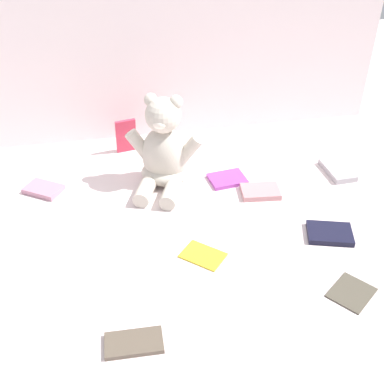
{
  "coord_description": "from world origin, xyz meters",
  "views": [
    {
      "loc": [
        -0.22,
        -1.16,
        0.87
      ],
      "look_at": [
        -0.02,
        -0.1,
        0.1
      ],
      "focal_mm": 45.83,
      "sensor_mm": 36.0,
      "label": 1
    }
  ],
  "objects_px": {
    "book_case_6": "(330,233)",
    "book_case_8": "(227,179)",
    "book_case_0": "(352,292)",
    "book_case_4": "(134,343)",
    "teddy_bear": "(164,153)",
    "book_case_5": "(43,189)",
    "book_case_3": "(338,170)",
    "book_case_1": "(126,136)",
    "book_case_2": "(260,192)",
    "book_case_7": "(203,255)"
  },
  "relations": [
    {
      "from": "book_case_6",
      "to": "book_case_8",
      "type": "distance_m",
      "value": 0.37
    },
    {
      "from": "book_case_0",
      "to": "book_case_4",
      "type": "xyz_separation_m",
      "value": [
        -0.52,
        -0.05,
        0.0
      ]
    },
    {
      "from": "teddy_bear",
      "to": "book_case_0",
      "type": "relative_size",
      "value": 2.83
    },
    {
      "from": "book_case_5",
      "to": "book_case_6",
      "type": "bearing_deg",
      "value": 97.89
    },
    {
      "from": "book_case_3",
      "to": "book_case_4",
      "type": "xyz_separation_m",
      "value": [
        -0.71,
        -0.54,
        -0.0
      ]
    },
    {
      "from": "book_case_0",
      "to": "book_case_1",
      "type": "xyz_separation_m",
      "value": [
        -0.47,
        0.76,
        0.06
      ]
    },
    {
      "from": "book_case_6",
      "to": "teddy_bear",
      "type": "bearing_deg",
      "value": 66.49
    },
    {
      "from": "book_case_1",
      "to": "book_case_5",
      "type": "xyz_separation_m",
      "value": [
        -0.27,
        -0.19,
        -0.05
      ]
    },
    {
      "from": "book_case_2",
      "to": "book_case_6",
      "type": "bearing_deg",
      "value": -144.33
    },
    {
      "from": "book_case_1",
      "to": "book_case_8",
      "type": "xyz_separation_m",
      "value": [
        0.3,
        -0.24,
        -0.05
      ]
    },
    {
      "from": "teddy_bear",
      "to": "book_case_6",
      "type": "xyz_separation_m",
      "value": [
        0.4,
        -0.34,
        -0.1
      ]
    },
    {
      "from": "book_case_0",
      "to": "book_case_1",
      "type": "bearing_deg",
      "value": 173.62
    },
    {
      "from": "book_case_0",
      "to": "book_case_7",
      "type": "xyz_separation_m",
      "value": [
        -0.32,
        0.19,
        0.0
      ]
    },
    {
      "from": "book_case_2",
      "to": "book_case_8",
      "type": "xyz_separation_m",
      "value": [
        -0.08,
        0.09,
        -0.0
      ]
    },
    {
      "from": "book_case_6",
      "to": "book_case_7",
      "type": "distance_m",
      "value": 0.35
    },
    {
      "from": "teddy_bear",
      "to": "book_case_4",
      "type": "xyz_separation_m",
      "value": [
        -0.15,
        -0.59,
        -0.1
      ]
    },
    {
      "from": "book_case_3",
      "to": "book_case_7",
      "type": "bearing_deg",
      "value": 28.37
    },
    {
      "from": "teddy_bear",
      "to": "book_case_5",
      "type": "relative_size",
      "value": 2.68
    },
    {
      "from": "book_case_4",
      "to": "book_case_6",
      "type": "height_order",
      "value": "book_case_6"
    },
    {
      "from": "book_case_6",
      "to": "book_case_3",
      "type": "bearing_deg",
      "value": -11.43
    },
    {
      "from": "teddy_bear",
      "to": "book_case_1",
      "type": "relative_size",
      "value": 2.38
    },
    {
      "from": "book_case_4",
      "to": "book_case_5",
      "type": "distance_m",
      "value": 0.65
    },
    {
      "from": "book_case_0",
      "to": "book_case_4",
      "type": "bearing_deg",
      "value": -122.58
    },
    {
      "from": "book_case_0",
      "to": "book_case_4",
      "type": "height_order",
      "value": "book_case_4"
    },
    {
      "from": "book_case_3",
      "to": "book_case_8",
      "type": "bearing_deg",
      "value": -5.94
    },
    {
      "from": "book_case_3",
      "to": "book_case_6",
      "type": "distance_m",
      "value": 0.33
    },
    {
      "from": "book_case_5",
      "to": "book_case_8",
      "type": "relative_size",
      "value": 0.98
    },
    {
      "from": "book_case_5",
      "to": "book_case_8",
      "type": "bearing_deg",
      "value": 117.92
    },
    {
      "from": "book_case_4",
      "to": "book_case_6",
      "type": "distance_m",
      "value": 0.61
    },
    {
      "from": "book_case_0",
      "to": "book_case_7",
      "type": "bearing_deg",
      "value": -159.07
    },
    {
      "from": "book_case_4",
      "to": "book_case_5",
      "type": "bearing_deg",
      "value": -158.62
    },
    {
      "from": "book_case_8",
      "to": "book_case_1",
      "type": "bearing_deg",
      "value": -136.59
    },
    {
      "from": "teddy_bear",
      "to": "book_case_4",
      "type": "bearing_deg",
      "value": -83.16
    },
    {
      "from": "book_case_0",
      "to": "book_case_3",
      "type": "xyz_separation_m",
      "value": [
        0.19,
        0.5,
        0.01
      ]
    },
    {
      "from": "book_case_8",
      "to": "book_case_2",
      "type": "bearing_deg",
      "value": 34.82
    },
    {
      "from": "book_case_0",
      "to": "book_case_6",
      "type": "height_order",
      "value": "book_case_6"
    },
    {
      "from": "book_case_3",
      "to": "book_case_5",
      "type": "distance_m",
      "value": 0.93
    },
    {
      "from": "book_case_2",
      "to": "teddy_bear",
      "type": "bearing_deg",
      "value": 73.09
    },
    {
      "from": "book_case_2",
      "to": "book_case_4",
      "type": "relative_size",
      "value": 0.93
    },
    {
      "from": "teddy_bear",
      "to": "book_case_8",
      "type": "relative_size",
      "value": 2.61
    },
    {
      "from": "book_case_4",
      "to": "book_case_1",
      "type": "bearing_deg",
      "value": 178.14
    },
    {
      "from": "book_case_7",
      "to": "teddy_bear",
      "type": "bearing_deg",
      "value": 49.13
    },
    {
      "from": "teddy_bear",
      "to": "book_case_0",
      "type": "height_order",
      "value": "teddy_bear"
    },
    {
      "from": "book_case_6",
      "to": "book_case_7",
      "type": "bearing_deg",
      "value": 109.05
    },
    {
      "from": "book_case_7",
      "to": "book_case_4",
      "type": "bearing_deg",
      "value": -178.2
    },
    {
      "from": "book_case_4",
      "to": "book_case_7",
      "type": "relative_size",
      "value": 1.15
    },
    {
      "from": "book_case_0",
      "to": "book_case_1",
      "type": "relative_size",
      "value": 0.84
    },
    {
      "from": "book_case_0",
      "to": "book_case_3",
      "type": "height_order",
      "value": "book_case_3"
    },
    {
      "from": "book_case_2",
      "to": "book_case_3",
      "type": "xyz_separation_m",
      "value": [
        0.28,
        0.07,
        0.0
      ]
    },
    {
      "from": "book_case_0",
      "to": "book_case_7",
      "type": "height_order",
      "value": "book_case_7"
    }
  ]
}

